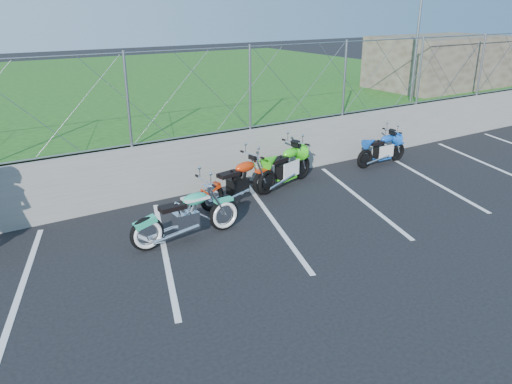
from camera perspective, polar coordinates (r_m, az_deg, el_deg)
ground at (r=9.50m, az=5.50°, el=-5.44°), size 90.00×90.00×0.00m
retaining_wall at (r=12.01m, az=-4.71°, el=3.56°), size 30.00×0.22×1.30m
grass_field at (r=21.15m, az=-17.87°, el=10.11°), size 30.00×20.00×1.30m
stone_building at (r=20.07m, az=20.31°, el=13.81°), size 5.00×3.00×1.80m
chain_link_fence at (r=11.63m, az=-4.95°, el=11.36°), size 28.00×0.03×2.00m
sign_pole at (r=16.46m, az=17.78°, el=14.96°), size 0.08×0.08×3.00m
parking_lines at (r=10.90m, az=7.26°, el=-1.96°), size 18.29×4.31×0.01m
cruiser_turquoise at (r=9.38m, az=-7.77°, el=-2.90°), size 2.23×0.70×1.11m
naked_orange at (r=11.06m, az=-1.91°, el=1.01°), size 2.09×0.71×1.05m
sportbike_green at (r=12.08m, az=3.44°, el=2.72°), size 1.96×0.81×1.05m
sportbike_blue at (r=14.20m, az=14.25°, el=4.63°), size 1.79×0.64×0.93m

